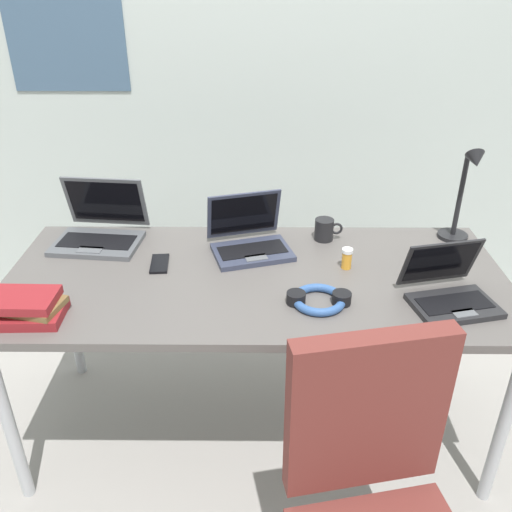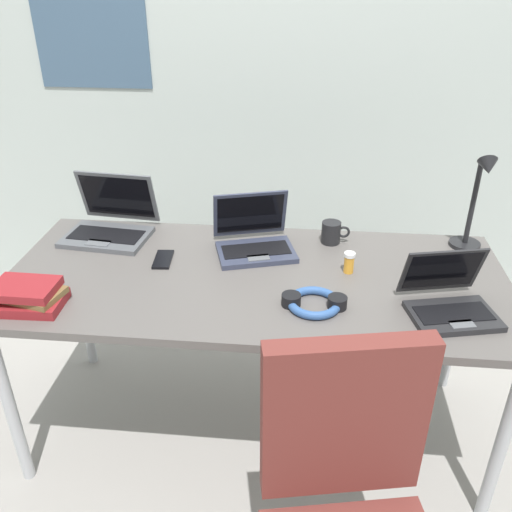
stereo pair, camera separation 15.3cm
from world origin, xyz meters
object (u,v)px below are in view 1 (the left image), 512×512
object	(u,v)px
desk_lamp	(464,196)
headphones	(319,299)
computer_mouse	(423,254)
laptop_back_right	(450,292)
pill_bottle	(347,258)
laptop_back_left	(100,230)
laptop_near_lamp	(250,240)
coffee_mug	(325,230)
cell_phone	(160,264)
book_stack	(27,307)

from	to	relation	value
desk_lamp	headphones	distance (m)	0.77
computer_mouse	headphones	distance (m)	0.53
laptop_back_right	pill_bottle	bearing A→B (deg)	143.64
laptop_back_left	headphones	distance (m)	0.95
laptop_near_lamp	coffee_mug	distance (m)	0.31
laptop_near_lamp	laptop_back_left	xyz separation A→B (m)	(-0.60, 0.07, 0.00)
coffee_mug	pill_bottle	bearing A→B (deg)	-76.00
desk_lamp	computer_mouse	distance (m)	0.28
cell_phone	coffee_mug	xyz separation A→B (m)	(0.63, 0.21, 0.04)
book_stack	laptop_near_lamp	bearing A→B (deg)	33.70
laptop_back_right	coffee_mug	size ratio (longest dim) A/B	2.78
headphones	coffee_mug	size ratio (longest dim) A/B	1.89
coffee_mug	headphones	bearing A→B (deg)	-98.03
cell_phone	coffee_mug	distance (m)	0.67
laptop_back_left	laptop_back_right	world-z (taller)	laptop_back_left
computer_mouse	pill_bottle	xyz separation A→B (m)	(-0.30, -0.08, 0.02)
laptop_back_right	computer_mouse	world-z (taller)	laptop_back_right
cell_phone	book_stack	size ratio (longest dim) A/B	0.60
laptop_back_right	cell_phone	xyz separation A→B (m)	(-1.00, 0.24, -0.04)
desk_lamp	headphones	xyz separation A→B (m)	(-0.59, -0.45, -0.18)
laptop_near_lamp	headphones	xyz separation A→B (m)	(0.23, -0.37, -0.03)
laptop_near_lamp	laptop_back_right	distance (m)	0.76
laptop_back_left	computer_mouse	size ratio (longest dim) A/B	3.72
laptop_near_lamp	cell_phone	xyz separation A→B (m)	(-0.33, -0.12, -0.04)
pill_bottle	book_stack	bearing A→B (deg)	-162.79
laptop_back_left	cell_phone	size ratio (longest dim) A/B	2.63
cell_phone	book_stack	bearing A→B (deg)	-141.03
pill_bottle	coffee_mug	size ratio (longest dim) A/B	0.70
laptop_back_left	pill_bottle	xyz separation A→B (m)	(0.96, -0.21, -0.01)
computer_mouse	book_stack	distance (m)	1.41
cell_phone	pill_bottle	distance (m)	0.69
laptop_near_lamp	computer_mouse	xyz separation A→B (m)	(0.66, -0.06, -0.03)
laptop_near_lamp	laptop_back_right	bearing A→B (deg)	-28.55
computer_mouse	cell_phone	world-z (taller)	computer_mouse
pill_bottle	coffee_mug	xyz separation A→B (m)	(-0.06, 0.23, 0.00)
desk_lamp	laptop_near_lamp	distance (m)	0.84
laptop_back_left	cell_phone	distance (m)	0.33
desk_lamp	pill_bottle	xyz separation A→B (m)	(-0.47, -0.22, -0.16)
laptop_back_right	laptop_back_left	bearing A→B (deg)	160.96
computer_mouse	coffee_mug	size ratio (longest dim) A/B	0.85
headphones	coffee_mug	xyz separation A→B (m)	(0.07, 0.47, 0.03)
desk_lamp	laptop_near_lamp	xyz separation A→B (m)	(-0.83, -0.08, -0.15)
laptop_back_left	computer_mouse	world-z (taller)	laptop_back_left
laptop_back_left	laptop_back_right	bearing A→B (deg)	-19.04
cell_phone	headphones	xyz separation A→B (m)	(0.57, -0.25, 0.01)
laptop_back_right	pill_bottle	xyz separation A→B (m)	(-0.31, 0.23, -0.00)
headphones	book_stack	distance (m)	0.93
coffee_mug	computer_mouse	bearing A→B (deg)	-22.77
desk_lamp	coffee_mug	distance (m)	0.55
desk_lamp	laptop_near_lamp	size ratio (longest dim) A/B	1.14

